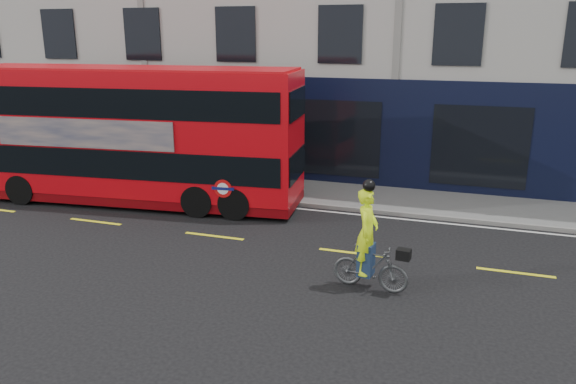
% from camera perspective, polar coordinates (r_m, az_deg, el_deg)
% --- Properties ---
extents(ground, '(120.00, 120.00, 0.00)m').
position_cam_1_polar(ground, '(13.57, 5.24, -8.46)').
color(ground, black).
rests_on(ground, ground).
extents(pavement, '(60.00, 3.00, 0.12)m').
position_cam_1_polar(pavement, '(19.56, 9.63, -0.70)').
color(pavement, gray).
rests_on(pavement, ground).
extents(kerb, '(60.00, 0.12, 0.13)m').
position_cam_1_polar(kerb, '(18.14, 8.88, -1.98)').
color(kerb, gray).
rests_on(kerb, ground).
extents(road_edge_line, '(58.00, 0.10, 0.01)m').
position_cam_1_polar(road_edge_line, '(17.88, 8.71, -2.45)').
color(road_edge_line, silver).
rests_on(road_edge_line, ground).
extents(lane_dashes, '(58.00, 0.12, 0.01)m').
position_cam_1_polar(lane_dashes, '(14.92, 6.57, -6.16)').
color(lane_dashes, yellow).
rests_on(lane_dashes, ground).
extents(bus, '(11.37, 3.65, 4.51)m').
position_cam_1_polar(bus, '(19.39, -15.37, 5.65)').
color(bus, red).
rests_on(bus, ground).
extents(cyclist, '(1.78, 0.76, 2.55)m').
position_cam_1_polar(cyclist, '(12.67, 8.24, -6.06)').
color(cyclist, '#4E5153').
rests_on(cyclist, ground).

